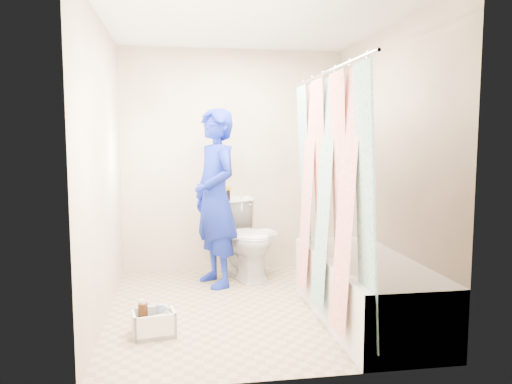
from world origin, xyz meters
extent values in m
plane|color=tan|center=(0.00, 0.00, 0.00)|extent=(2.60, 2.60, 0.00)
cube|color=silver|center=(0.00, 0.00, 2.40)|extent=(2.40, 2.60, 0.02)
cube|color=beige|center=(0.00, 1.30, 1.20)|extent=(2.40, 0.02, 2.40)
cube|color=beige|center=(0.00, -1.30, 1.20)|extent=(2.40, 0.02, 2.40)
cube|color=beige|center=(-1.20, 0.00, 1.20)|extent=(0.02, 2.60, 2.40)
cube|color=beige|center=(1.20, 0.00, 1.20)|extent=(0.02, 2.60, 2.40)
cube|color=white|center=(0.85, -0.43, 0.25)|extent=(0.70, 1.75, 0.50)
cube|color=white|center=(0.85, -0.43, 0.46)|extent=(0.58, 1.63, 0.06)
cylinder|color=silver|center=(0.52, -0.43, 1.95)|extent=(0.02, 1.90, 0.02)
cube|color=white|center=(0.52, -0.43, 1.02)|extent=(0.06, 1.75, 1.80)
imported|color=white|center=(0.08, 0.98, 0.41)|extent=(0.69, 0.91, 0.82)
cube|color=white|center=(0.12, 0.86, 0.48)|extent=(0.55, 0.37, 0.04)
cylinder|color=black|center=(-0.08, 1.16, 0.79)|extent=(0.04, 0.04, 0.24)
cylinder|color=gold|center=(-0.08, 1.16, 0.92)|extent=(0.07, 0.07, 0.03)
cylinder|color=white|center=(0.07, 1.21, 0.76)|extent=(0.03, 0.03, 0.20)
imported|color=#1024A1|center=(-0.25, 0.74, 0.87)|extent=(0.61, 0.74, 1.74)
cube|color=white|center=(-0.81, -0.47, 0.02)|extent=(0.34, 0.29, 0.03)
cube|color=white|center=(-0.95, -0.50, 0.09)|extent=(0.06, 0.25, 0.18)
cube|color=white|center=(-0.67, -0.45, 0.09)|extent=(0.06, 0.25, 0.18)
cube|color=white|center=(-0.79, -0.59, 0.09)|extent=(0.31, 0.07, 0.18)
cube|color=white|center=(-0.83, -0.36, 0.09)|extent=(0.31, 0.07, 0.18)
cylinder|color=#3E200C|center=(-0.88, -0.45, 0.13)|extent=(0.07, 0.07, 0.20)
cylinder|color=white|center=(-0.75, -0.41, 0.12)|extent=(0.07, 0.07, 0.18)
cylinder|color=beige|center=(-0.78, -0.52, 0.10)|extent=(0.04, 0.04, 0.13)
cylinder|color=#3E200C|center=(-0.87, -0.55, 0.06)|extent=(0.06, 0.06, 0.06)
cylinder|color=gold|center=(-0.87, -0.55, 0.10)|extent=(0.06, 0.06, 0.01)
imported|color=white|center=(-0.71, -0.50, 0.13)|extent=(0.12, 0.12, 0.20)
camera|label=1|loc=(-0.62, -4.11, 1.45)|focal=35.00mm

